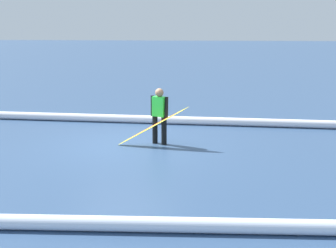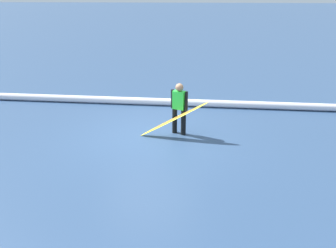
% 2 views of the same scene
% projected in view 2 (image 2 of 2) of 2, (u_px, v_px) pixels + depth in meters
% --- Properties ---
extents(ground_plane, '(140.81, 140.81, 0.00)m').
position_uv_depth(ground_plane, '(148.00, 135.00, 10.21)').
color(ground_plane, navy).
extents(surfer, '(0.47, 0.34, 1.47)m').
position_uv_depth(surfer, '(179.00, 106.00, 10.01)').
color(surfer, black).
rests_on(surfer, ground_plane).
extents(surfboard, '(1.88, 0.34, 1.09)m').
position_uv_depth(surfboard, '(174.00, 119.00, 9.86)').
color(surfboard, yellow).
rests_on(surfboard, ground_plane).
extents(wave_crest_foreground, '(20.14, 1.27, 0.25)m').
position_uv_depth(wave_crest_foreground, '(151.00, 101.00, 12.67)').
color(wave_crest_foreground, white).
rests_on(wave_crest_foreground, ground_plane).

